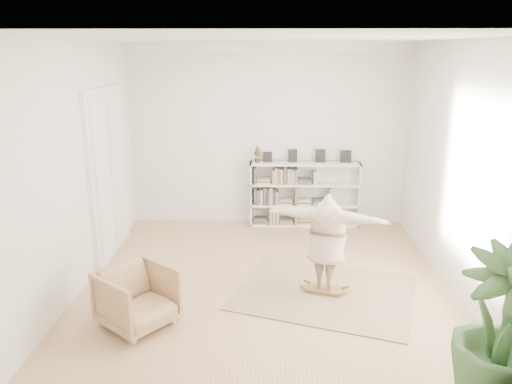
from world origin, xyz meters
TOP-DOWN VIEW (x-y plane):
  - floor at (0.00, 0.00)m, footprint 6.00×6.00m
  - room_shell at (0.00, 2.94)m, footprint 6.00×6.00m
  - doors at (-2.70, 1.30)m, footprint 0.09×1.78m
  - bookshelf at (0.74, 2.82)m, footprint 2.20×0.35m
  - armchair at (-1.64, -1.14)m, footprint 1.18×1.18m
  - rug at (0.87, -0.17)m, footprint 3.00×2.68m
  - rocker_board at (0.87, -0.17)m, footprint 0.53×0.42m
  - person at (0.87, -0.17)m, footprint 1.83×1.01m
  - houseplant at (2.30, -2.55)m, footprint 1.01×1.01m

SIDE VIEW (x-z plane):
  - floor at x=0.00m, z-range 0.00..0.00m
  - rug at x=0.87m, z-range 0.00..0.02m
  - rocker_board at x=0.87m, z-range 0.01..0.11m
  - armchair at x=-1.64m, z-range 0.00..0.78m
  - bookshelf at x=0.74m, z-range -0.18..1.46m
  - houseplant at x=2.30m, z-range 0.00..1.67m
  - person at x=0.87m, z-range 0.12..1.56m
  - doors at x=-2.70m, z-range -0.06..2.86m
  - room_shell at x=0.00m, z-range 0.51..6.51m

